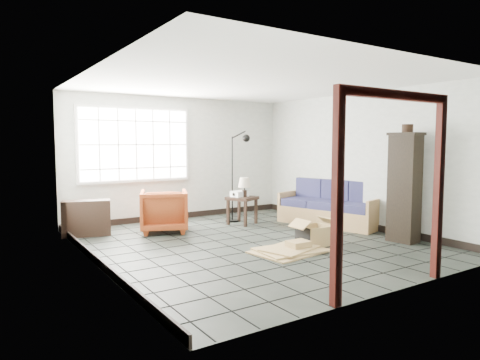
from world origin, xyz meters
TOP-DOWN VIEW (x-y plane):
  - ground at (0.00, 0.00)m, footprint 5.50×5.50m
  - room_shell at (0.00, 0.03)m, footprint 5.02×5.52m
  - window_panel at (-1.00, 2.70)m, footprint 2.32×0.08m
  - doorway_trim at (0.00, -2.70)m, footprint 1.80×0.08m
  - futon_sofa at (2.21, 0.44)m, footprint 1.27×2.13m
  - armchair at (-0.86, 1.62)m, footprint 1.07×1.04m
  - side_table at (0.74, 1.44)m, footprint 0.68×0.68m
  - table_lamp at (0.76, 1.38)m, footprint 0.33×0.33m
  - projector at (0.71, 1.48)m, footprint 0.35×0.29m
  - floor_lamp at (0.86, 1.74)m, footprint 0.50×0.39m
  - console_shelf at (-2.15, 2.04)m, footprint 0.87×0.52m
  - tall_shelf at (2.15, -1.29)m, footprint 0.43×0.53m
  - pot at (2.14, -1.32)m, footprint 0.21×0.21m
  - open_box at (0.75, -0.66)m, footprint 0.78×0.40m
  - cardboard_pile at (0.15, -0.80)m, footprint 1.19×0.92m

SIDE VIEW (x-z plane):
  - ground at x=0.00m, z-range 0.00..0.00m
  - cardboard_pile at x=0.15m, z-range -0.04..0.12m
  - open_box at x=0.75m, z-range -0.06..0.37m
  - console_shelf at x=-2.15m, z-range 0.00..0.63m
  - futon_sofa at x=2.21m, z-range -0.12..0.76m
  - armchair at x=-0.86m, z-range 0.00..0.86m
  - side_table at x=0.74m, z-range 0.18..0.74m
  - projector at x=0.71m, z-range 0.56..0.67m
  - table_lamp at x=0.76m, z-range 0.63..1.02m
  - tall_shelf at x=2.15m, z-range 0.02..1.82m
  - floor_lamp at x=0.86m, z-range 0.06..1.95m
  - doorway_trim at x=0.00m, z-range 0.28..2.48m
  - window_panel at x=-1.00m, z-range 0.84..2.36m
  - room_shell at x=0.00m, z-range 0.37..2.98m
  - pot at x=2.14m, z-range 1.81..1.94m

